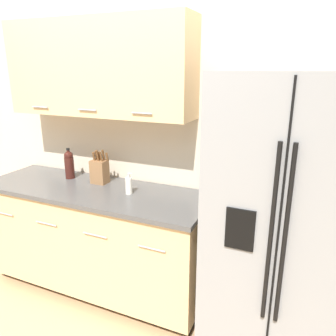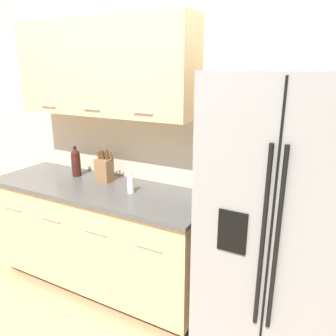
{
  "view_description": "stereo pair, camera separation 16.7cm",
  "coord_description": "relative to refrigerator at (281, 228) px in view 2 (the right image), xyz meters",
  "views": [
    {
      "loc": [
        1.34,
        -1.33,
        1.86
      ],
      "look_at": [
        0.45,
        0.7,
        1.18
      ],
      "focal_mm": 35.0,
      "sensor_mm": 36.0,
      "label": 1
    },
    {
      "loc": [
        1.49,
        -1.26,
        1.86
      ],
      "look_at": [
        0.45,
        0.7,
        1.18
      ],
      "focal_mm": 35.0,
      "sensor_mm": 36.0,
      "label": 2
    }
  ],
  "objects": [
    {
      "name": "wine_bottle",
      "position": [
        -1.8,
        0.17,
        0.13
      ],
      "size": [
        0.08,
        0.08,
        0.27
      ],
      "color": "#3D1914",
      "rests_on": "counter_unit"
    },
    {
      "name": "counter_unit",
      "position": [
        -1.46,
        0.05,
        -0.45
      ],
      "size": [
        1.91,
        0.64,
        0.93
      ],
      "color": "black",
      "rests_on": "ground_plane"
    },
    {
      "name": "soap_dispenser",
      "position": [
        -1.14,
        0.05,
        0.08
      ],
      "size": [
        0.06,
        0.05,
        0.17
      ],
      "color": "silver",
      "rests_on": "counter_unit"
    },
    {
      "name": "knife_block",
      "position": [
        -1.48,
        0.17,
        0.11
      ],
      "size": [
        0.15,
        0.1,
        0.29
      ],
      "color": "olive",
      "rests_on": "counter_unit"
    },
    {
      "name": "refrigerator",
      "position": [
        0.0,
        0.0,
        0.0
      ],
      "size": [
        0.89,
        0.74,
        1.85
      ],
      "color": "gray",
      "rests_on": "ground_plane"
    },
    {
      "name": "wall_back",
      "position": [
        -1.3,
        0.35,
        0.49
      ],
      "size": [
        10.0,
        0.39,
        2.6
      ],
      "color": "beige",
      "rests_on": "ground_plane"
    }
  ]
}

